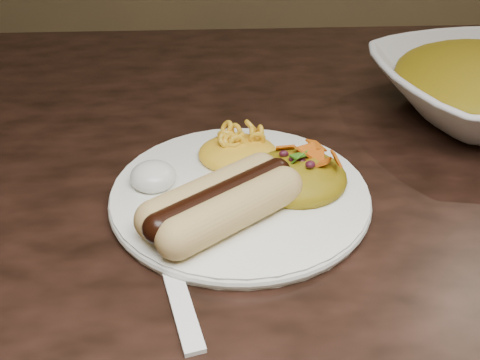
{
  "coord_description": "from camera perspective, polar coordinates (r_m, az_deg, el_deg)",
  "views": [
    {
      "loc": [
        -0.09,
        -0.45,
        1.05
      ],
      "look_at": [
        -0.07,
        -0.03,
        0.77
      ],
      "focal_mm": 42.0,
      "sensor_mm": 36.0,
      "label": 1
    }
  ],
  "objects": [
    {
      "name": "hotdog",
      "position": [
        0.46,
        -1.85,
        -2.15
      ],
      "size": [
        0.11,
        0.13,
        0.03
      ],
      "rotation": [
        0.0,
        0.0,
        0.65
      ],
      "color": "tan",
      "rests_on": "plate"
    },
    {
      "name": "table",
      "position": [
        0.6,
        6.25,
        -7.47
      ],
      "size": [
        1.6,
        0.9,
        0.75
      ],
      "color": "black",
      "rests_on": "floor"
    },
    {
      "name": "fork",
      "position": [
        0.42,
        -6.1,
        -12.05
      ],
      "size": [
        0.06,
        0.16,
        0.0
      ],
      "primitive_type": "cube",
      "rotation": [
        0.0,
        0.0,
        0.25
      ],
      "color": "white",
      "rests_on": "table"
    },
    {
      "name": "sour_cream",
      "position": [
        0.52,
        -8.86,
        0.81
      ],
      "size": [
        0.05,
        0.05,
        0.03
      ],
      "primitive_type": "ellipsoid",
      "rotation": [
        0.0,
        0.0,
        -0.18
      ],
      "color": "silver",
      "rests_on": "plate"
    },
    {
      "name": "plate",
      "position": [
        0.51,
        0.0,
        -1.5
      ],
      "size": [
        0.3,
        0.3,
        0.01
      ],
      "primitive_type": "cylinder",
      "rotation": [
        0.0,
        0.0,
        -0.34
      ],
      "color": "white",
      "rests_on": "table"
    },
    {
      "name": "taco_salad",
      "position": [
        0.51,
        5.84,
        1.15
      ],
      "size": [
        0.09,
        0.09,
        0.04
      ],
      "rotation": [
        0.0,
        0.0,
        -0.21
      ],
      "color": "#A95A05",
      "rests_on": "plate"
    },
    {
      "name": "mac_and_cheese",
      "position": [
        0.55,
        -0.21,
        3.71
      ],
      "size": [
        0.08,
        0.08,
        0.03
      ],
      "primitive_type": "ellipsoid",
      "rotation": [
        0.0,
        0.0,
        -0.08
      ],
      "color": "yellow",
      "rests_on": "plate"
    }
  ]
}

